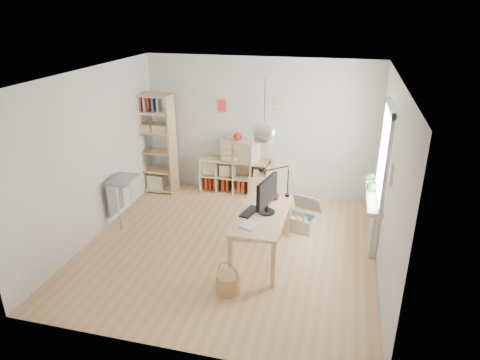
% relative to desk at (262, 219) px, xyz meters
% --- Properties ---
extents(ground, '(4.50, 4.50, 0.00)m').
position_rel_desk_xyz_m(ground, '(-0.55, 0.15, -0.66)').
color(ground, tan).
rests_on(ground, ground).
extents(room_shell, '(4.50, 4.50, 4.50)m').
position_rel_desk_xyz_m(room_shell, '(-0.00, 0.00, 1.34)').
color(room_shell, white).
rests_on(room_shell, ground).
extents(window_unit, '(0.07, 1.16, 1.46)m').
position_rel_desk_xyz_m(window_unit, '(1.68, 0.75, 0.89)').
color(window_unit, white).
rests_on(window_unit, ground).
extents(radiator, '(0.10, 0.80, 0.80)m').
position_rel_desk_xyz_m(radiator, '(1.64, 0.75, -0.26)').
color(radiator, silver).
rests_on(radiator, ground).
extents(windowsill, '(0.22, 1.20, 0.06)m').
position_rel_desk_xyz_m(windowsill, '(1.59, 0.75, 0.17)').
color(windowsill, silver).
rests_on(windowsill, radiator).
extents(desk, '(0.70, 1.50, 0.75)m').
position_rel_desk_xyz_m(desk, '(0.00, 0.00, 0.00)').
color(desk, tan).
rests_on(desk, ground).
extents(cube_shelf, '(1.40, 0.38, 0.72)m').
position_rel_desk_xyz_m(cube_shelf, '(-1.02, 2.23, -0.36)').
color(cube_shelf, tan).
rests_on(cube_shelf, ground).
extents(tall_bookshelf, '(0.80, 0.38, 2.00)m').
position_rel_desk_xyz_m(tall_bookshelf, '(-2.59, 1.95, 0.43)').
color(tall_bookshelf, tan).
rests_on(tall_bookshelf, ground).
extents(side_table, '(0.40, 0.55, 0.85)m').
position_rel_desk_xyz_m(side_table, '(-2.59, 0.50, 0.01)').
color(side_table, gray).
rests_on(side_table, ground).
extents(chair, '(0.58, 0.58, 0.96)m').
position_rel_desk_xyz_m(chair, '(-0.14, 0.71, -0.11)').
color(chair, gray).
rests_on(chair, ground).
extents(wicker_basket, '(0.33, 0.33, 0.46)m').
position_rel_desk_xyz_m(wicker_basket, '(-0.26, -0.94, -0.51)').
color(wicker_basket, '#B0804F').
rests_on(wicker_basket, ground).
extents(storage_chest, '(0.63, 0.67, 0.52)m').
position_rel_desk_xyz_m(storage_chest, '(0.48, 1.06, -0.49)').
color(storage_chest, '#B9B9B4').
rests_on(storage_chest, ground).
extents(monitor, '(0.25, 0.61, 0.54)m').
position_rel_desk_xyz_m(monitor, '(0.05, 0.04, 0.40)').
color(monitor, black).
rests_on(monitor, desk).
extents(keyboard, '(0.24, 0.43, 0.02)m').
position_rel_desk_xyz_m(keyboard, '(-0.19, -0.02, 0.10)').
color(keyboard, black).
rests_on(keyboard, desk).
extents(task_lamp, '(0.47, 0.17, 0.50)m').
position_rel_desk_xyz_m(task_lamp, '(0.04, 0.61, 0.44)').
color(task_lamp, black).
rests_on(task_lamp, desk).
extents(yarn_ball, '(0.14, 0.14, 0.14)m').
position_rel_desk_xyz_m(yarn_ball, '(0.09, 0.48, 0.17)').
color(yarn_ball, '#4A0910').
rests_on(yarn_ball, desk).
extents(paper_tray, '(0.29, 0.32, 0.03)m').
position_rel_desk_xyz_m(paper_tray, '(-0.08, -0.42, 0.11)').
color(paper_tray, silver).
rests_on(paper_tray, desk).
extents(drawer_chest, '(0.79, 0.53, 0.41)m').
position_rel_desk_xyz_m(drawer_chest, '(-0.89, 2.19, 0.27)').
color(drawer_chest, tan).
rests_on(drawer_chest, cube_shelf).
extents(red_vase, '(0.14, 0.14, 0.17)m').
position_rel_desk_xyz_m(red_vase, '(-0.94, 2.19, 0.56)').
color(red_vase, maroon).
rests_on(red_vase, drawer_chest).
extents(potted_plant, '(0.33, 0.30, 0.32)m').
position_rel_desk_xyz_m(potted_plant, '(1.57, 1.00, 0.37)').
color(potted_plant, '#2C6124').
rests_on(potted_plant, windowsill).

